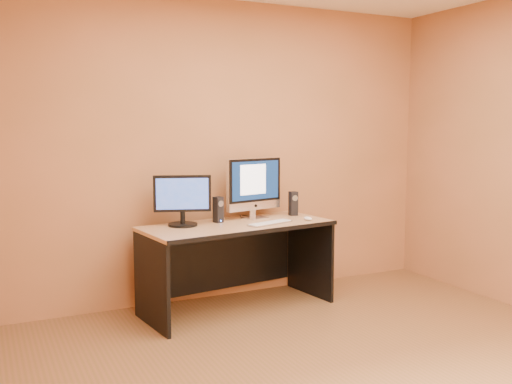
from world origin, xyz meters
TOP-DOWN VIEW (x-y plane):
  - floor at (0.00, 0.00)m, footprint 4.00×4.00m
  - walls at (0.00, 0.00)m, footprint 4.00×4.00m
  - desk at (-0.14, 1.58)m, footprint 1.63×0.87m
  - imac at (0.12, 1.75)m, footprint 0.58×0.31m
  - second_monitor at (-0.57, 1.68)m, footprint 0.52×0.37m
  - speaker_left at (-0.25, 1.71)m, footprint 0.08×0.09m
  - speaker_right at (0.49, 1.75)m, footprint 0.07×0.08m
  - keyboard at (0.10, 1.44)m, footprint 0.43×0.23m
  - mouse at (0.47, 1.46)m, footprint 0.06×0.10m
  - cable_a at (0.12, 1.84)m, footprint 0.11×0.19m
  - cable_b at (0.03, 1.88)m, footprint 0.07×0.17m

SIDE VIEW (x-z plane):
  - floor at x=0.00m, z-range 0.00..0.00m
  - desk at x=-0.14m, z-range 0.00..0.72m
  - cable_a at x=0.12m, z-range 0.72..0.73m
  - cable_b at x=0.03m, z-range 0.72..0.73m
  - keyboard at x=0.10m, z-range 0.72..0.74m
  - mouse at x=0.47m, z-range 0.72..0.76m
  - speaker_left at x=-0.25m, z-range 0.72..0.94m
  - speaker_right at x=0.49m, z-range 0.72..0.94m
  - second_monitor at x=-0.57m, z-range 0.72..1.13m
  - imac at x=0.12m, z-range 0.72..1.26m
  - walls at x=0.00m, z-range 0.00..2.60m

